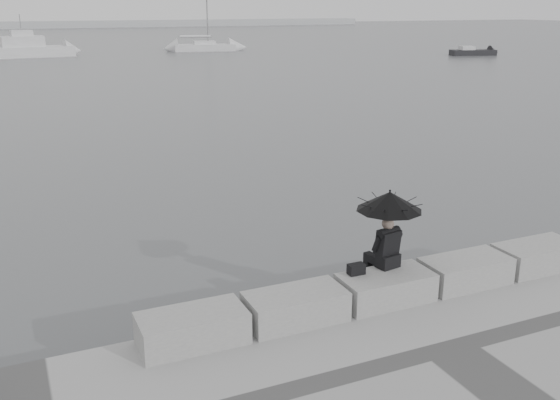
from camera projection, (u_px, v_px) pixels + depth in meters
name	position (u px, v px, depth m)	size (l,w,h in m)	color
ground	(370.00, 316.00, 11.21)	(360.00, 360.00, 0.00)	#4F5255
stone_block_far_left	(192.00, 329.00, 9.26)	(1.60, 0.80, 0.50)	gray
stone_block_left	(295.00, 307.00, 9.93)	(1.60, 0.80, 0.50)	gray
stone_block_centre	(386.00, 288.00, 10.59)	(1.60, 0.80, 0.50)	gray
stone_block_right	(465.00, 271.00, 11.25)	(1.60, 0.80, 0.50)	gray
stone_block_far_right	(536.00, 256.00, 11.92)	(1.60, 0.80, 0.50)	gray
seated_person	(389.00, 212.00, 10.55)	(1.13, 1.13, 1.39)	black
bag	(356.00, 269.00, 10.50)	(0.29, 0.16, 0.18)	black
sailboat_right	(205.00, 46.00, 75.32)	(7.57, 3.56, 12.90)	silver
motor_cruiser	(32.00, 48.00, 66.46)	(8.72, 3.50, 4.50)	silver
small_motorboat	(473.00, 52.00, 68.93)	(5.19, 2.82, 1.10)	black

